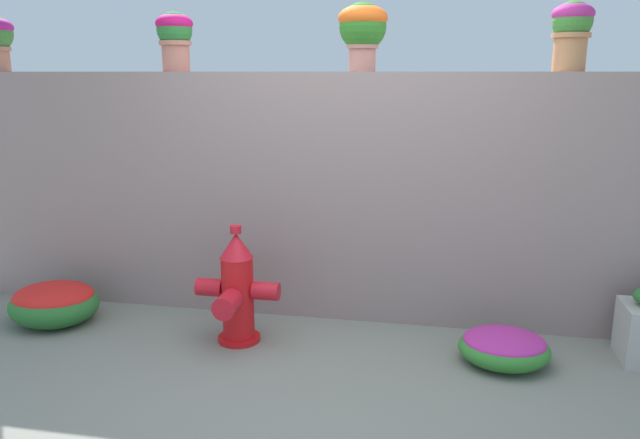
# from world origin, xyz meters

# --- Properties ---
(ground_plane) EXTENTS (24.00, 24.00, 0.00)m
(ground_plane) POSITION_xyz_m (0.00, 0.00, 0.00)
(ground_plane) COLOR slate
(stone_wall) EXTENTS (6.06, 0.30, 1.75)m
(stone_wall) POSITION_xyz_m (0.00, 1.29, 0.88)
(stone_wall) COLOR gray
(stone_wall) RESTS_ON ground
(potted_plant_1) EXTENTS (0.26, 0.26, 0.41)m
(potted_plant_1) POSITION_xyz_m (-1.30, 1.30, 2.01)
(potted_plant_1) COLOR #B26B5A
(potted_plant_1) RESTS_ON stone_wall
(potted_plant_2) EXTENTS (0.34, 0.34, 0.45)m
(potted_plant_2) POSITION_xyz_m (0.05, 1.31, 2.04)
(potted_plant_2) COLOR #AD6E62
(potted_plant_2) RESTS_ON stone_wall
(potted_plant_3) EXTENTS (0.26, 0.26, 0.43)m
(potted_plant_3) POSITION_xyz_m (1.38, 1.31, 2.02)
(potted_plant_3) COLOR #B0764B
(potted_plant_3) RESTS_ON stone_wall
(fire_hydrant) EXTENTS (0.56, 0.44, 0.79)m
(fire_hydrant) POSITION_xyz_m (-0.67, 0.65, 0.35)
(fire_hydrant) COLOR red
(fire_hydrant) RESTS_ON ground
(flower_bush_left) EXTENTS (0.63, 0.57, 0.30)m
(flower_bush_left) POSITION_xyz_m (-2.06, 0.70, 0.15)
(flower_bush_left) COLOR #27692C
(flower_bush_left) RESTS_ON ground
(flower_bush_right) EXTENTS (0.55, 0.50, 0.21)m
(flower_bush_right) POSITION_xyz_m (1.03, 0.65, 0.11)
(flower_bush_right) COLOR #307B2D
(flower_bush_right) RESTS_ON ground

